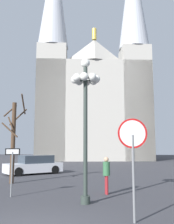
{
  "coord_description": "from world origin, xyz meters",
  "views": [
    {
      "loc": [
        2.13,
        -6.25,
        2.14
      ],
      "look_at": [
        -0.43,
        18.37,
        5.51
      ],
      "focal_mm": 40.47,
      "sensor_mm": 36.0,
      "label": 1
    }
  ],
  "objects_px": {
    "one_way_arrow_sign": "(12,165)",
    "bare_tree": "(13,139)",
    "cathedral": "(93,92)",
    "pedestrian_walking": "(106,172)",
    "stop_sign": "(133,147)",
    "street_lamp": "(85,101)",
    "parked_car_near_white": "(34,165)"
  },
  "relations": [
    {
      "from": "parked_car_near_white",
      "to": "stop_sign",
      "type": "bearing_deg",
      "value": -60.65
    },
    {
      "from": "cathedral",
      "to": "bare_tree",
      "type": "bearing_deg",
      "value": -95.44
    },
    {
      "from": "parked_car_near_white",
      "to": "pedestrian_walking",
      "type": "relative_size",
      "value": 2.65
    },
    {
      "from": "street_lamp",
      "to": "pedestrian_walking",
      "type": "relative_size",
      "value": 3.41
    },
    {
      "from": "one_way_arrow_sign",
      "to": "street_lamp",
      "type": "xyz_separation_m",
      "value": [
        3.3,
        -0.99,
        2.57
      ]
    },
    {
      "from": "pedestrian_walking",
      "to": "street_lamp",
      "type": "bearing_deg",
      "value": -110.0
    },
    {
      "from": "cathedral",
      "to": "one_way_arrow_sign",
      "type": "relative_size",
      "value": 18.14
    },
    {
      "from": "street_lamp",
      "to": "bare_tree",
      "type": "distance_m",
      "value": 6.94
    },
    {
      "from": "one_way_arrow_sign",
      "to": "bare_tree",
      "type": "relative_size",
      "value": 0.39
    },
    {
      "from": "cathedral",
      "to": "pedestrian_walking",
      "type": "bearing_deg",
      "value": -84.23
    },
    {
      "from": "one_way_arrow_sign",
      "to": "bare_tree",
      "type": "distance_m",
      "value": 4.3
    },
    {
      "from": "stop_sign",
      "to": "bare_tree",
      "type": "bearing_deg",
      "value": 132.84
    },
    {
      "from": "stop_sign",
      "to": "street_lamp",
      "type": "height_order",
      "value": "street_lamp"
    },
    {
      "from": "one_way_arrow_sign",
      "to": "parked_car_near_white",
      "type": "height_order",
      "value": "one_way_arrow_sign"
    },
    {
      "from": "one_way_arrow_sign",
      "to": "bare_tree",
      "type": "bearing_deg",
      "value": 112.05
    },
    {
      "from": "parked_car_near_white",
      "to": "cathedral",
      "type": "bearing_deg",
      "value": 82.69
    },
    {
      "from": "street_lamp",
      "to": "parked_car_near_white",
      "type": "height_order",
      "value": "street_lamp"
    },
    {
      "from": "bare_tree",
      "to": "pedestrian_walking",
      "type": "bearing_deg",
      "value": -26.33
    },
    {
      "from": "stop_sign",
      "to": "one_way_arrow_sign",
      "type": "relative_size",
      "value": 1.44
    },
    {
      "from": "cathedral",
      "to": "pedestrian_walking",
      "type": "height_order",
      "value": "cathedral"
    },
    {
      "from": "cathedral",
      "to": "street_lamp",
      "type": "bearing_deg",
      "value": -85.92
    },
    {
      "from": "one_way_arrow_sign",
      "to": "parked_car_near_white",
      "type": "distance_m",
      "value": 9.01
    },
    {
      "from": "parked_car_near_white",
      "to": "street_lamp",
      "type": "bearing_deg",
      "value": -62.49
    },
    {
      "from": "pedestrian_walking",
      "to": "bare_tree",
      "type": "bearing_deg",
      "value": 153.67
    },
    {
      "from": "stop_sign",
      "to": "street_lamp",
      "type": "xyz_separation_m",
      "value": [
        -1.64,
        2.19,
        1.79
      ]
    },
    {
      "from": "bare_tree",
      "to": "pedestrian_walking",
      "type": "distance_m",
      "value": 6.43
    },
    {
      "from": "stop_sign",
      "to": "pedestrian_walking",
      "type": "distance_m",
      "value": 4.46
    },
    {
      "from": "cathedral",
      "to": "pedestrian_walking",
      "type": "xyz_separation_m",
      "value": [
        3.01,
        -29.81,
        -10.16
      ]
    },
    {
      "from": "stop_sign",
      "to": "pedestrian_walking",
      "type": "xyz_separation_m",
      "value": [
        -0.9,
        4.23,
        -1.11
      ]
    },
    {
      "from": "one_way_arrow_sign",
      "to": "cathedral",
      "type": "bearing_deg",
      "value": 88.09
    },
    {
      "from": "stop_sign",
      "to": "one_way_arrow_sign",
      "type": "height_order",
      "value": "stop_sign"
    },
    {
      "from": "one_way_arrow_sign",
      "to": "stop_sign",
      "type": "bearing_deg",
      "value": -32.77
    }
  ]
}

